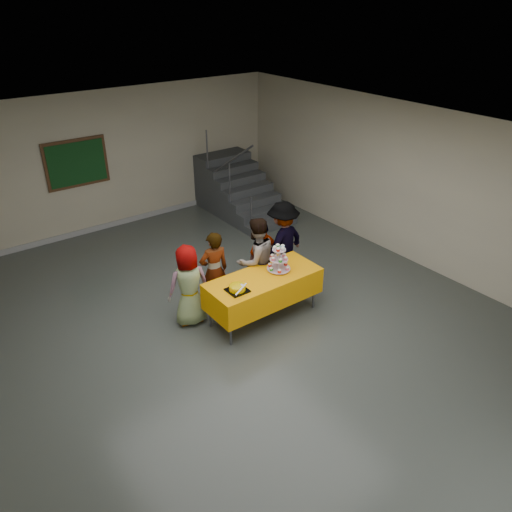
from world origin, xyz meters
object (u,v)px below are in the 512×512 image
(schoolchild_b, at_px, (214,271))
(noticeboard, at_px, (77,163))
(schoolchild_e, at_px, (283,243))
(schoolchild_a, at_px, (189,286))
(bear_cake, at_px, (237,288))
(bake_table, at_px, (263,288))
(schoolchild_d, at_px, (262,258))
(schoolchild_c, at_px, (256,260))
(cupcake_stand, at_px, (279,260))
(staircase, at_px, (236,190))

(schoolchild_b, distance_m, noticeboard, 4.29)
(schoolchild_e, bearing_deg, schoolchild_a, -6.71)
(bear_cake, bearing_deg, schoolchild_e, 28.23)
(bake_table, relative_size, schoolchild_d, 1.33)
(bear_cake, bearing_deg, schoolchild_a, 122.19)
(schoolchild_e, xyz_separation_m, noticeboard, (-2.16, 4.11, 0.83))
(schoolchild_c, distance_m, schoolchild_d, 0.19)
(schoolchild_c, distance_m, noticeboard, 4.64)
(schoolchild_c, xyz_separation_m, schoolchild_d, (0.17, 0.07, -0.05))
(cupcake_stand, relative_size, schoolchild_d, 0.31)
(bake_table, xyz_separation_m, cupcake_stand, (0.32, 0.02, 0.40))
(schoolchild_e, bearing_deg, staircase, -121.65)
(bear_cake, distance_m, schoolchild_e, 1.79)
(schoolchild_b, xyz_separation_m, schoolchild_d, (0.88, -0.14, 0.01))
(schoolchild_a, relative_size, schoolchild_b, 0.98)
(cupcake_stand, relative_size, staircase, 0.19)
(bake_table, height_order, bear_cake, bear_cake)
(cupcake_stand, bearing_deg, schoolchild_e, 46.83)
(schoolchild_e, relative_size, staircase, 0.64)
(staircase, bearing_deg, schoolchild_d, -118.12)
(cupcake_stand, xyz_separation_m, schoolchild_d, (0.09, 0.57, -0.25))
(noticeboard, bearing_deg, cupcake_stand, -72.97)
(schoolchild_d, distance_m, noticeboard, 4.64)
(schoolchild_b, bearing_deg, bake_table, 130.43)
(staircase, bearing_deg, bake_table, -119.23)
(bake_table, relative_size, schoolchild_c, 1.24)
(bake_table, bearing_deg, cupcake_stand, 2.85)
(bear_cake, bearing_deg, schoolchild_c, 37.26)
(schoolchild_b, distance_m, staircase, 4.27)
(schoolchild_e, relative_size, noticeboard, 1.18)
(cupcake_stand, height_order, noticeboard, noticeboard)
(cupcake_stand, distance_m, bear_cake, 0.91)
(schoolchild_c, relative_size, schoolchild_e, 0.98)
(schoolchild_e, distance_m, staircase, 3.52)
(schoolchild_b, xyz_separation_m, schoolchild_c, (0.70, -0.21, 0.06))
(cupcake_stand, distance_m, schoolchild_c, 0.54)
(schoolchild_d, xyz_separation_m, schoolchild_e, (0.59, 0.16, 0.06))
(schoolchild_d, xyz_separation_m, staircase, (1.84, 3.43, -0.22))
(schoolchild_a, bearing_deg, schoolchild_d, -170.54)
(schoolchild_a, xyz_separation_m, noticeboard, (-0.14, 4.26, 0.92))
(bake_table, bearing_deg, bear_cake, -169.73)
(bake_table, distance_m, staircase, 4.61)
(staircase, height_order, noticeboard, noticeboard)
(bear_cake, distance_m, schoolchild_a, 0.84)
(schoolchild_d, bearing_deg, bear_cake, 14.63)
(bake_table, height_order, noticeboard, noticeboard)
(bear_cake, relative_size, schoolchild_b, 0.26)
(bake_table, bearing_deg, schoolchild_c, 65.20)
(schoolchild_b, relative_size, schoolchild_e, 0.90)
(bake_table, xyz_separation_m, staircase, (2.25, 4.02, -0.07))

